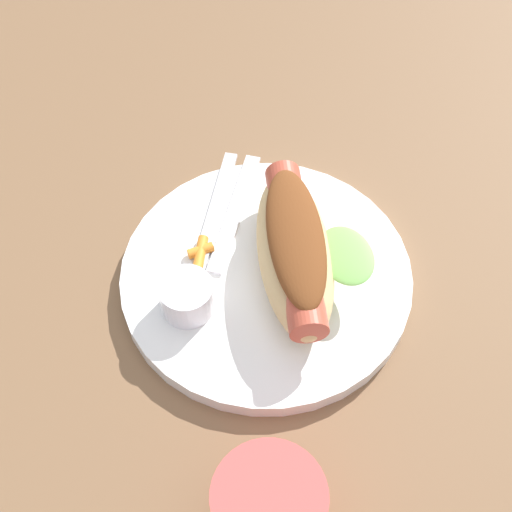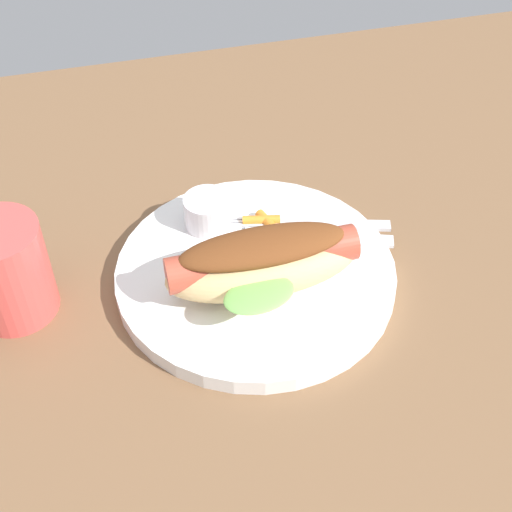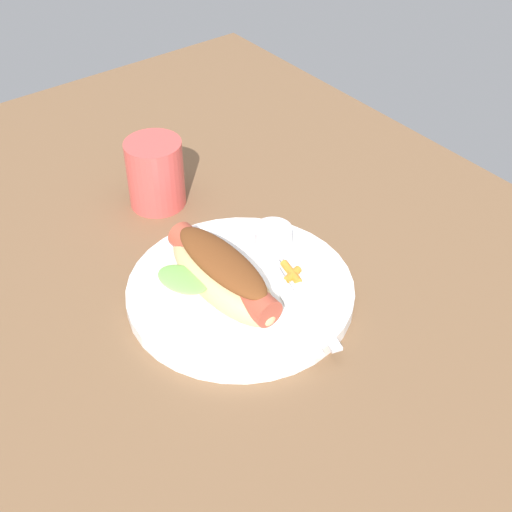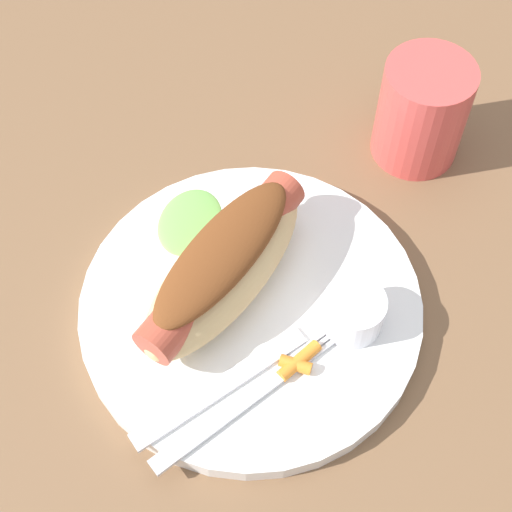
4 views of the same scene
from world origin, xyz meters
TOP-DOWN VIEW (x-y plane):
  - ground_plane at (0.00, 0.00)cm, footprint 120.00×90.00cm
  - plate at (-0.29, -2.35)cm, footprint 25.27×25.27cm
  - hot_dog at (-0.27, 0.40)cm, footprint 16.93×9.64cm
  - sauce_ramekin at (2.89, -9.20)cm, footprint 4.48×4.48cm
  - fork at (-5.98, -6.59)cm, footprint 16.58×5.99cm
  - knife at (-6.67, -4.51)cm, footprint 13.56×6.00cm
  - carrot_garnish at (-2.17, -7.90)cm, footprint 3.68×2.43cm
  - drinking_cup at (21.09, -4.52)cm, footprint 7.28×7.28cm

SIDE VIEW (x-z plane):
  - ground_plane at x=0.00cm, z-range -1.80..0.00cm
  - plate at x=-0.29cm, z-range 0.00..1.60cm
  - knife at x=-6.67cm, z-range 1.60..1.96cm
  - fork at x=-5.98cm, z-range 1.60..2.00cm
  - carrot_garnish at x=-2.17cm, z-range 1.60..2.52cm
  - sauce_ramekin at x=2.89cm, z-range 1.60..4.67cm
  - drinking_cup at x=21.09cm, z-range 0.00..9.03cm
  - hot_dog at x=-0.27cm, z-range 1.76..7.53cm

